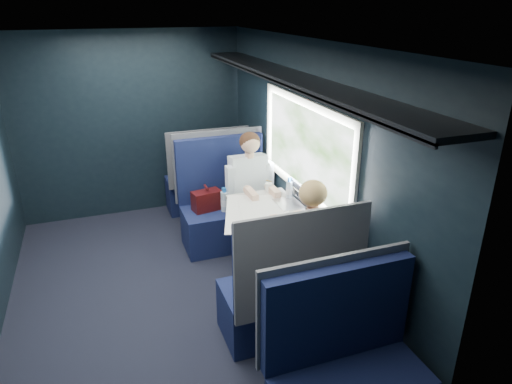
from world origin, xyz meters
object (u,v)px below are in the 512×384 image
object	(u,v)px
man	(252,186)
bottle_small	(289,189)
table	(269,218)
seat_row_back	(345,376)
woman	(308,245)
seat_bay_far	(287,294)
laptop	(293,198)
seat_bay_near	(225,208)
seat_row_front	(206,181)
cup	(269,187)

from	to	relation	value
man	bottle_small	distance (m)	0.56
table	seat_row_back	xyz separation A→B (m)	(-0.18, -1.80, -0.25)
woman	seat_bay_far	bearing A→B (deg)	-146.18
table	laptop	xyz separation A→B (m)	(0.28, 0.07, 0.14)
seat_bay_near	woman	xyz separation A→B (m)	(0.26, -1.58, 0.31)
seat_row_front	laptop	distance (m)	1.83
table	bottle_small	world-z (taller)	bottle_small
seat_row_front	woman	distance (m)	2.54
laptop	seat_bay_near	bearing A→B (deg)	120.48
seat_row_front	cup	distance (m)	1.45
seat_bay_near	seat_row_back	size ratio (longest dim) A/B	1.09
seat_row_back	cup	distance (m)	2.29
table	seat_row_back	world-z (taller)	seat_row_back
woman	laptop	bearing A→B (deg)	74.48
man	seat_bay_near	bearing A→B (deg)	145.96
table	woman	bearing A→B (deg)	-84.55
seat_row_front	table	bearing A→B (deg)	-84.20
seat_row_back	cup	size ratio (longest dim) A/B	12.33
seat_bay_near	bottle_small	distance (m)	0.93
seat_row_front	bottle_small	world-z (taller)	seat_row_front
man	woman	bearing A→B (deg)	-90.00
table	woman	distance (m)	0.71
table	seat_bay_near	xyz separation A→B (m)	(-0.19, 0.87, -0.24)
seat_bay_far	woman	world-z (taller)	woman
laptop	cup	xyz separation A→B (m)	(-0.11, 0.37, -0.02)
man	table	bearing A→B (deg)	-95.52
seat_row_front	seat_row_back	bearing A→B (deg)	-90.00
woman	cup	bearing A→B (deg)	84.97
table	seat_bay_far	distance (m)	0.93
seat_row_front	man	distance (m)	1.17
seat_bay_far	seat_row_back	world-z (taller)	seat_bay_far
table	cup	bearing A→B (deg)	69.04
laptop	bottle_small	xyz separation A→B (m)	(0.01, 0.14, 0.04)
table	cup	world-z (taller)	cup
table	cup	xyz separation A→B (m)	(0.17, 0.44, 0.12)
seat_row_front	seat_bay_far	bearing A→B (deg)	-90.00
seat_bay_far	bottle_small	xyz separation A→B (m)	(0.48, 1.08, 0.42)
seat_bay_far	seat_row_back	distance (m)	0.92
seat_row_front	seat_bay_near	bearing A→B (deg)	-90.49
seat_row_front	woman	xyz separation A→B (m)	(0.25, -2.50, 0.32)
seat_row_front	woman	world-z (taller)	woman
seat_row_back	woman	size ratio (longest dim) A/B	0.88
seat_bay_far	seat_row_back	size ratio (longest dim) A/B	1.09
seat_row_back	bottle_small	size ratio (longest dim) A/B	5.21
seat_row_back	woman	xyz separation A→B (m)	(0.25, 1.09, 0.32)
table	bottle_small	distance (m)	0.40
man	laptop	xyz separation A→B (m)	(0.22, -0.63, 0.08)
seat_bay_near	seat_bay_far	size ratio (longest dim) A/B	1.00
seat_row_front	bottle_small	distance (m)	1.72
seat_row_front	man	bearing A→B (deg)	-77.17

